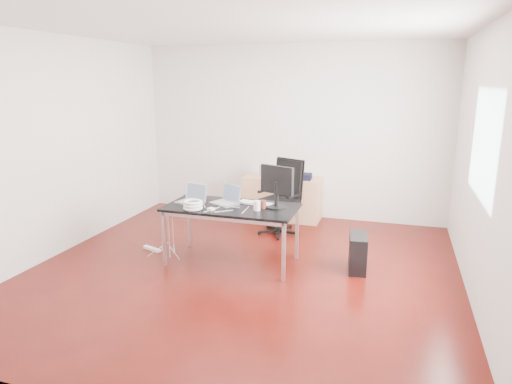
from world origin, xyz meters
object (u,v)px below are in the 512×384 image
(office_chair, at_px, (283,193))
(filing_cabinet_right, at_px, (305,200))
(pc_tower, at_px, (358,253))
(desk, at_px, (232,210))
(filing_cabinet_left, at_px, (261,196))

(office_chair, relative_size, filing_cabinet_right, 1.54)
(filing_cabinet_right, xyz_separation_m, pc_tower, (1.01, -1.78, -0.13))
(filing_cabinet_right, bearing_deg, desk, -104.46)
(filing_cabinet_right, bearing_deg, office_chair, -106.75)
(desk, bearing_deg, office_chair, 76.71)
(desk, bearing_deg, pc_tower, 8.09)
(pc_tower, bearing_deg, filing_cabinet_left, 127.67)
(filing_cabinet_left, relative_size, pc_tower, 1.56)
(filing_cabinet_left, xyz_separation_m, filing_cabinet_right, (0.73, 0.00, 0.00))
(pc_tower, bearing_deg, filing_cabinet_right, 112.81)
(desk, xyz_separation_m, office_chair, (0.31, 1.33, -0.07))
(office_chair, relative_size, filing_cabinet_left, 1.54)
(filing_cabinet_left, relative_size, filing_cabinet_right, 1.00)
(pc_tower, bearing_deg, desk, -178.62)
(office_chair, height_order, filing_cabinet_left, office_chair)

